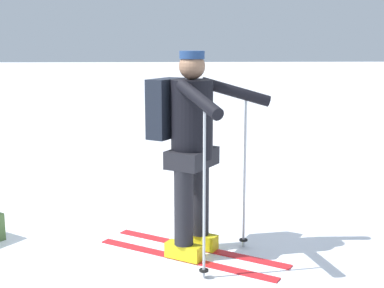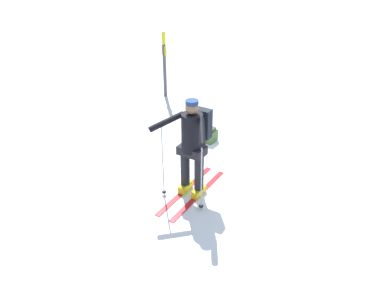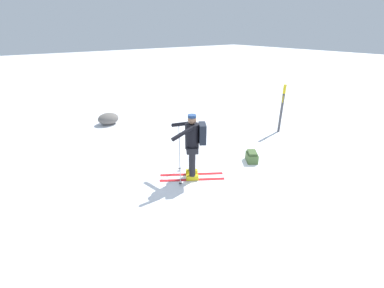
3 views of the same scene
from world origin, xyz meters
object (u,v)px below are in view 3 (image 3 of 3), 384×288
dropped_backpack (252,157)px  rock_boulder (108,119)px  trail_marker (282,105)px  skier (193,143)px

dropped_backpack → rock_boulder: rock_boulder is taller
dropped_backpack → rock_boulder: bearing=-68.1°
trail_marker → rock_boulder: (4.68, -4.41, -0.78)m
skier → dropped_backpack: skier is taller
dropped_backpack → rock_boulder: size_ratio=0.64×
skier → trail_marker: 4.40m
rock_boulder → skier: bearing=93.7°
skier → trail_marker: trail_marker is taller
trail_marker → skier: bearing=8.9°
skier → rock_boulder: skier is taller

